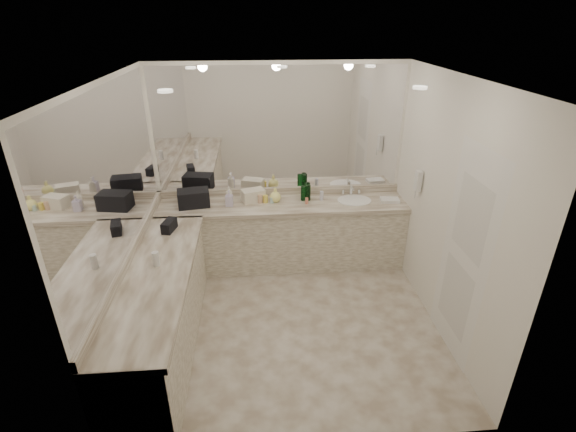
{
  "coord_description": "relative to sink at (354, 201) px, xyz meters",
  "views": [
    {
      "loc": [
        -0.31,
        -3.68,
        3.09
      ],
      "look_at": [
        0.02,
        0.4,
        1.1
      ],
      "focal_mm": 26.0,
      "sensor_mm": 36.0,
      "label": 1
    }
  ],
  "objects": [
    {
      "name": "floor",
      "position": [
        -0.95,
        -1.2,
        -0.9
      ],
      "size": [
        3.2,
        3.2,
        0.0
      ],
      "primitive_type": "plane",
      "color": "beige",
      "rests_on": "ground"
    },
    {
      "name": "ceiling",
      "position": [
        -0.95,
        -1.2,
        1.71
      ],
      "size": [
        3.2,
        3.2,
        0.0
      ],
      "primitive_type": "plane",
      "color": "white",
      "rests_on": "floor"
    },
    {
      "name": "wall_back",
      "position": [
        -0.95,
        0.3,
        0.41
      ],
      "size": [
        3.2,
        0.02,
        2.6
      ],
      "primitive_type": "cube",
      "color": "white",
      "rests_on": "floor"
    },
    {
      "name": "wall_left",
      "position": [
        -2.55,
        -1.2,
        0.41
      ],
      "size": [
        0.02,
        3.0,
        2.6
      ],
      "primitive_type": "cube",
      "color": "white",
      "rests_on": "floor"
    },
    {
      "name": "wall_right",
      "position": [
        0.65,
        -1.2,
        0.41
      ],
      "size": [
        0.02,
        3.0,
        2.6
      ],
      "primitive_type": "cube",
      "color": "white",
      "rests_on": "floor"
    },
    {
      "name": "vanity_back_base",
      "position": [
        -0.95,
        0.0,
        -0.48
      ],
      "size": [
        3.2,
        0.6,
        0.84
      ],
      "primitive_type": "cube",
      "color": "silver",
      "rests_on": "floor"
    },
    {
      "name": "vanity_back_top",
      "position": [
        -0.95,
        -0.01,
        -0.03
      ],
      "size": [
        3.2,
        0.64,
        0.06
      ],
      "primitive_type": "cube",
      "color": "beige",
      "rests_on": "vanity_back_base"
    },
    {
      "name": "vanity_left_base",
      "position": [
        -2.25,
        -1.5,
        -0.48
      ],
      "size": [
        0.6,
        2.4,
        0.84
      ],
      "primitive_type": "cube",
      "color": "silver",
      "rests_on": "floor"
    },
    {
      "name": "vanity_left_top",
      "position": [
        -2.24,
        -1.5,
        -0.03
      ],
      "size": [
        0.64,
        2.42,
        0.06
      ],
      "primitive_type": "cube",
      "color": "beige",
      "rests_on": "vanity_left_base"
    },
    {
      "name": "backsplash_back",
      "position": [
        -0.95,
        0.28,
        0.05
      ],
      "size": [
        3.2,
        0.04,
        0.1
      ],
      "primitive_type": "cube",
      "color": "beige",
      "rests_on": "vanity_back_top"
    },
    {
      "name": "backsplash_left",
      "position": [
        -2.53,
        -1.2,
        0.05
      ],
      "size": [
        0.04,
        3.0,
        0.1
      ],
      "primitive_type": "cube",
      "color": "beige",
      "rests_on": "vanity_left_top"
    },
    {
      "name": "mirror_back",
      "position": [
        -0.95,
        0.29,
        0.88
      ],
      "size": [
        3.12,
        0.01,
        1.55
      ],
      "primitive_type": "cube",
      "color": "white",
      "rests_on": "wall_back"
    },
    {
      "name": "mirror_left",
      "position": [
        -2.54,
        -1.2,
        0.88
      ],
      "size": [
        0.01,
        2.92,
        1.55
      ],
      "primitive_type": "cube",
      "color": "white",
      "rests_on": "wall_left"
    },
    {
      "name": "sink",
      "position": [
        0.0,
        0.0,
        0.0
      ],
      "size": [
        0.44,
        0.44,
        0.03
      ],
      "primitive_type": "cylinder",
      "color": "white",
      "rests_on": "vanity_back_top"
    },
    {
      "name": "faucet",
      "position": [
        0.0,
        0.21,
        0.07
      ],
      "size": [
        0.24,
        0.16,
        0.14
      ],
      "primitive_type": "cube",
      "color": "silver",
      "rests_on": "vanity_back_top"
    },
    {
      "name": "wall_phone",
      "position": [
        0.61,
        -0.5,
        0.46
      ],
      "size": [
        0.06,
        0.1,
        0.24
      ],
      "primitive_type": "cube",
      "color": "white",
      "rests_on": "wall_right"
    },
    {
      "name": "door",
      "position": [
        0.64,
        -1.7,
        0.16
      ],
      "size": [
        0.02,
        0.82,
        2.1
      ],
      "primitive_type": "cube",
      "color": "white",
      "rests_on": "wall_right"
    },
    {
      "name": "black_toiletry_bag",
      "position": [
        -2.06,
        0.01,
        0.12
      ],
      "size": [
        0.42,
        0.3,
        0.22
      ],
      "primitive_type": "cube",
      "rotation": [
        0.0,
        0.0,
        0.17
      ],
      "color": "black",
      "rests_on": "vanity_back_top"
    },
    {
      "name": "black_bag_spill",
      "position": [
        -2.25,
        -0.65,
        0.07
      ],
      "size": [
        0.15,
        0.25,
        0.12
      ],
      "primitive_type": "cube",
      "rotation": [
        0.0,
        0.0,
        -0.24
      ],
      "color": "black",
      "rests_on": "vanity_left_top"
    },
    {
      "name": "cream_cosmetic_case",
      "position": [
        -1.31,
        0.1,
        0.09
      ],
      "size": [
        0.32,
        0.26,
        0.16
      ],
      "primitive_type": "cube",
      "rotation": [
        0.0,
        0.0,
        0.33
      ],
      "color": "beige",
      "rests_on": "vanity_back_top"
    },
    {
      "name": "hand_towel",
      "position": [
        0.45,
        -0.06,
        0.02
      ],
      "size": [
        0.25,
        0.18,
        0.04
      ],
      "primitive_type": "cube",
      "rotation": [
        0.0,
        0.0,
        -0.12
      ],
      "color": "white",
      "rests_on": "vanity_back_top"
    },
    {
      "name": "lotion_left",
      "position": [
        -2.25,
        -1.37,
        0.08
      ],
      "size": [
        0.07,
        0.07,
        0.15
      ],
      "primitive_type": "cylinder",
      "color": "white",
      "rests_on": "vanity_left_top"
    },
    {
      "name": "soap_bottle_a",
      "position": [
        -1.61,
        0.06,
        0.12
      ],
      "size": [
        0.1,
        0.1,
        0.22
      ],
      "primitive_type": "imported",
      "rotation": [
        0.0,
        0.0,
        -0.23
      ],
      "color": "white",
      "rests_on": "vanity_back_top"
    },
    {
      "name": "soap_bottle_b",
      "position": [
        -1.61,
        -0.03,
        0.11
      ],
      "size": [
        0.1,
        0.1,
        0.21
      ],
      "primitive_type": "imported",
      "rotation": [
        0.0,
        0.0,
        -0.06
      ],
      "color": "silver",
      "rests_on": "vanity_back_top"
    },
    {
      "name": "soap_bottle_c",
      "position": [
        -1.03,
        0.05,
        0.1
      ],
      "size": [
        0.16,
        0.16,
        0.19
      ],
      "primitive_type": "imported",
      "rotation": [
        0.0,
        0.0,
        -0.11
      ],
      "color": "#FFFA87",
      "rests_on": "vanity_back_top"
    },
    {
      "name": "green_bottle_0",
      "position": [
        -0.66,
        0.07,
        0.1
      ],
      "size": [
        0.06,
        0.06,
        0.2
      ],
      "primitive_type": "cylinder",
      "color": "#0F521C",
      "rests_on": "vanity_back_top"
    },
    {
      "name": "green_bottle_1",
      "position": [
        -0.6,
        0.13,
        0.11
      ],
      "size": [
        0.07,
        0.07,
        0.22
      ],
      "primitive_type": "cylinder",
      "color": "#0F521C",
      "rests_on": "vanity_back_top"
    },
    {
      "name": "green_bottle_2",
      "position": [
        -0.6,
        0.06,
        0.11
      ],
      "size": [
        0.07,
        0.07,
        0.21
      ],
      "primitive_type": "cylinder",
      "color": "#0F521C",
      "rests_on": "vanity_back_top"
    },
    {
      "name": "amenity_bottle_0",
      "position": [
        -1.15,
        0.03,
        0.05
      ],
      "size": [
        0.06,
        0.06,
        0.1
      ],
      "primitive_type": "cylinder",
      "color": "#F2D84C",
      "rests_on": "vanity_back_top"
    },
    {
      "name": "amenity_bottle_1",
      "position": [
        -1.07,
        0.02,
        0.04
      ],
      "size": [
        0.05,
        0.05,
        0.08
      ],
      "primitive_type": "cylinder",
      "color": "silver",
      "rests_on": "vanity_back_top"
    },
    {
      "name": "amenity_bottle_2",
      "position": [
        -0.63,
        -0.05,
        0.05
      ],
      "size": [
        0.04,
        0.04,
        0.08
      ],
      "primitive_type": "cylinder",
      "color": "#E57F66",
      "rests_on": "vanity_back_top"
    },
    {
      "name": "amenity_bottle_3",
      "position": [
        -1.22,
        0.03,
        0.06
      ],
      "size": [
        0.06,
        0.06,
        0.12
      ],
      "primitive_type": "cylinder",
      "color": "#E0B28C",
      "rests_on": "vanity_back_top"
    },
    {
      "name": "amenity_bottle_4",
      "position": [
        -1.97,
        -0.07,
        0.06
      ],
      "size": [
        0.04,
        0.04,
        0.12
      ],
      "primitive_type": "cylinder",
      "color": "#3F3F4C",
      "rests_on": "vanity_back_top"
    },
    {
      "name": "amenity_bottle_5",
      "position": [
        -0.42,
        0.06,
        0.06
      ],
      "size": [
        0.05,
        0.05,
        0.12
      ],
      "primitive_type": "cylinder",
      "color": "silver",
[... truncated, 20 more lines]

